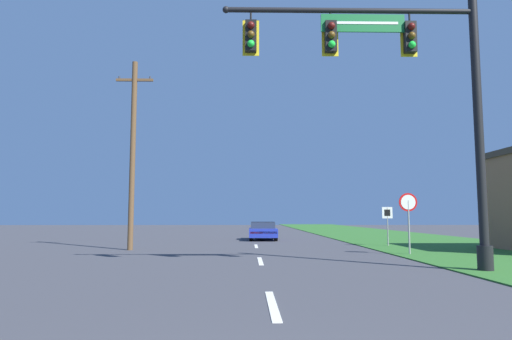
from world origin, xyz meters
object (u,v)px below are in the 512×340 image
signal_mast (411,89)px  route_sign_post (387,217)px  stop_sign (408,209)px  utility_pole_near (133,151)px  car_ahead (263,231)px

signal_mast → route_sign_post: (2.54, 10.98, -3.85)m
stop_sign → route_sign_post: 5.41m
route_sign_post → utility_pole_near: size_ratio=0.22×
stop_sign → utility_pole_near: (-12.19, 2.98, 2.85)m
car_ahead → route_sign_post: size_ratio=2.19×
car_ahead → utility_pole_near: size_ratio=0.49×
signal_mast → route_sign_post: size_ratio=4.25×
utility_pole_near → signal_mast: bearing=-39.6°
stop_sign → route_sign_post: (0.76, 5.35, -0.34)m
car_ahead → stop_sign: (5.63, -12.15, 1.26)m
signal_mast → route_sign_post: 11.91m
route_sign_post → car_ahead: bearing=133.2°
stop_sign → signal_mast: bearing=-107.5°
car_ahead → stop_sign: 13.45m
car_ahead → route_sign_post: route_sign_post is taller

